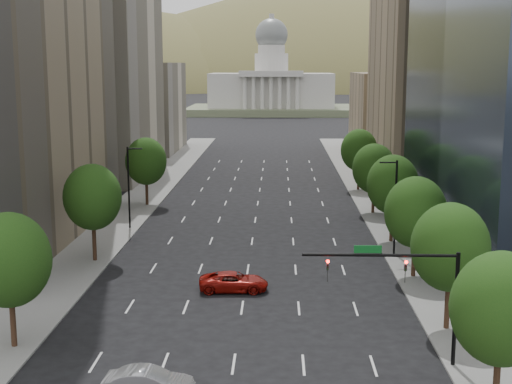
# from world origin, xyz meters

# --- Properties ---
(sidewalk_left) EXTENTS (6.00, 200.00, 0.15)m
(sidewalk_left) POSITION_xyz_m (-15.50, 60.00, 0.07)
(sidewalk_left) COLOR slate
(sidewalk_left) RESTS_ON ground
(sidewalk_right) EXTENTS (6.00, 200.00, 0.15)m
(sidewalk_right) POSITION_xyz_m (15.50, 60.00, 0.07)
(sidewalk_right) COLOR slate
(sidewalk_right) RESTS_ON ground
(midrise_cream_left) EXTENTS (14.00, 30.00, 35.00)m
(midrise_cream_left) POSITION_xyz_m (-25.00, 103.00, 17.50)
(midrise_cream_left) COLOR beige
(midrise_cream_left) RESTS_ON ground
(filler_left) EXTENTS (14.00, 26.00, 18.00)m
(filler_left) POSITION_xyz_m (-25.00, 136.00, 9.00)
(filler_left) COLOR beige
(filler_left) RESTS_ON ground
(parking_tan_right) EXTENTS (14.00, 30.00, 30.00)m
(parking_tan_right) POSITION_xyz_m (25.00, 100.00, 15.00)
(parking_tan_right) COLOR #8C7759
(parking_tan_right) RESTS_ON ground
(filler_right) EXTENTS (14.00, 26.00, 16.00)m
(filler_right) POSITION_xyz_m (25.00, 133.00, 8.00)
(filler_right) COLOR #8C7759
(filler_right) RESTS_ON ground
(tree_right_0) EXTENTS (5.20, 5.20, 8.39)m
(tree_right_0) POSITION_xyz_m (14.00, 25.00, 5.39)
(tree_right_0) COLOR #382316
(tree_right_0) RESTS_ON ground
(tree_right_1) EXTENTS (5.20, 5.20, 8.75)m
(tree_right_1) POSITION_xyz_m (14.00, 36.00, 5.75)
(tree_right_1) COLOR #382316
(tree_right_1) RESTS_ON ground
(tree_right_2) EXTENTS (5.20, 5.20, 8.61)m
(tree_right_2) POSITION_xyz_m (14.00, 48.00, 5.60)
(tree_right_2) COLOR #382316
(tree_right_2) RESTS_ON ground
(tree_right_3) EXTENTS (5.20, 5.20, 8.89)m
(tree_right_3) POSITION_xyz_m (14.00, 60.00, 5.89)
(tree_right_3) COLOR #382316
(tree_right_3) RESTS_ON ground
(tree_right_4) EXTENTS (5.20, 5.20, 8.46)m
(tree_right_4) POSITION_xyz_m (14.00, 74.00, 5.46)
(tree_right_4) COLOR #382316
(tree_right_4) RESTS_ON ground
(tree_right_5) EXTENTS (5.20, 5.20, 8.75)m
(tree_right_5) POSITION_xyz_m (14.00, 90.00, 5.75)
(tree_right_5) COLOR #382316
(tree_right_5) RESTS_ON ground
(tree_left_0) EXTENTS (5.20, 5.20, 8.75)m
(tree_left_0) POSITION_xyz_m (-14.00, 32.00, 5.75)
(tree_left_0) COLOR #382316
(tree_left_0) RESTS_ON ground
(tree_left_1) EXTENTS (5.20, 5.20, 8.97)m
(tree_left_1) POSITION_xyz_m (-14.00, 52.00, 5.96)
(tree_left_1) COLOR #382316
(tree_left_1) RESTS_ON ground
(tree_left_2) EXTENTS (5.20, 5.20, 8.68)m
(tree_left_2) POSITION_xyz_m (-14.00, 78.00, 5.68)
(tree_left_2) COLOR #382316
(tree_left_2) RESTS_ON ground
(streetlight_rn) EXTENTS (1.70, 0.20, 9.00)m
(streetlight_rn) POSITION_xyz_m (13.44, 55.00, 4.84)
(streetlight_rn) COLOR black
(streetlight_rn) RESTS_ON ground
(streetlight_ln) EXTENTS (1.70, 0.20, 9.00)m
(streetlight_ln) POSITION_xyz_m (-13.44, 65.00, 4.84)
(streetlight_ln) COLOR black
(streetlight_ln) RESTS_ON ground
(traffic_signal) EXTENTS (9.12, 0.40, 7.38)m
(traffic_signal) POSITION_xyz_m (10.53, 30.00, 5.17)
(traffic_signal) COLOR black
(traffic_signal) RESTS_ON ground
(capitol) EXTENTS (60.00, 40.00, 35.20)m
(capitol) POSITION_xyz_m (0.00, 249.71, 8.58)
(capitol) COLOR #596647
(capitol) RESTS_ON ground
(foothills) EXTENTS (720.00, 413.00, 263.00)m
(foothills) POSITION_xyz_m (34.67, 599.39, -37.78)
(foothills) COLOR olive
(foothills) RESTS_ON ground
(car_silver) EXTENTS (4.90, 1.86, 1.60)m
(car_silver) POSITION_xyz_m (-4.28, 25.55, 0.80)
(car_silver) COLOR #9B9CA1
(car_silver) RESTS_ON ground
(car_red_far) EXTENTS (5.53, 2.70, 1.51)m
(car_red_far) POSITION_xyz_m (-0.86, 43.93, 0.76)
(car_red_far) COLOR maroon
(car_red_far) RESTS_ON ground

